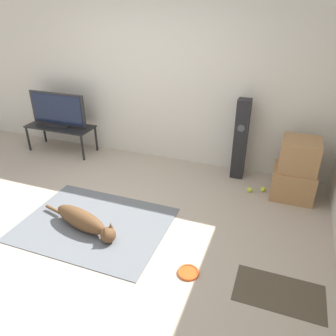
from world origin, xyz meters
The scene contains 13 objects.
ground_plane centered at (0.00, 0.00, 0.00)m, with size 12.00×12.00×0.00m, color #B2A38E.
wall_back centered at (0.00, 2.10, 1.27)m, with size 8.00×0.06×2.55m.
area_rug centered at (-0.01, 0.12, 0.01)m, with size 1.66×1.26×0.01m.
dog centered at (-0.06, 0.00, 0.12)m, with size 1.09×0.38×0.24m.
frisbee centered at (1.23, -0.22, 0.01)m, with size 0.21×0.21×0.03m.
cardboard_box_lower centered at (2.09, 1.58, 0.20)m, with size 0.53×0.50×0.39m.
cardboard_box_upper centered at (2.10, 1.58, 0.59)m, with size 0.46×0.43×0.41m.
floor_speaker centered at (1.33, 1.85, 0.57)m, with size 0.18×0.18×1.15m.
tv_stand centered at (-1.60, 1.72, 0.39)m, with size 1.13×0.46×0.44m.
tv centered at (-1.60, 1.72, 0.71)m, with size 1.00×0.20×0.55m.
tennis_ball_by_boxes centered at (1.74, 1.54, 0.03)m, with size 0.07×0.07×0.07m.
tennis_ball_near_speaker centered at (1.57, 1.47, 0.03)m, with size 0.07×0.07×0.07m.
door_mat centered at (2.06, -0.16, 0.00)m, with size 0.78×0.45×0.01m.
Camera 1 is at (1.85, -2.43, 2.35)m, focal length 35.00 mm.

